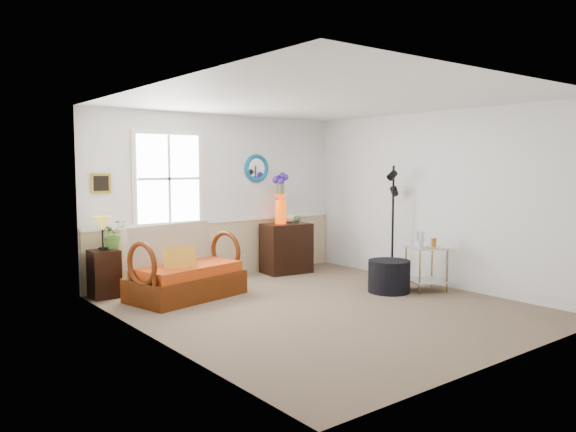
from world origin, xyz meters
TOP-DOWN VIEW (x-y plane):
  - floor at (0.00, 0.00)m, footprint 4.50×5.00m
  - ceiling at (0.00, 0.00)m, footprint 4.50×5.00m
  - walls at (0.00, 0.00)m, footprint 4.51×5.01m
  - wainscot at (0.00, 2.48)m, footprint 4.46×0.02m
  - chair_rail at (0.00, 2.47)m, footprint 4.46×0.04m
  - window at (-0.90, 2.47)m, footprint 1.14×0.06m
  - picture at (-1.92, 2.48)m, footprint 0.28×0.03m
  - mirror at (0.70, 2.48)m, footprint 0.47×0.07m
  - loveseat at (-1.12, 1.54)m, footprint 1.65×1.14m
  - throw_pillow at (-1.30, 1.37)m, footprint 0.43×0.14m
  - lamp_stand at (-1.99, 2.24)m, footprint 0.37×0.37m
  - table_lamp at (-2.01, 2.23)m, footprint 0.32×0.32m
  - potted_plant at (-1.85, 2.28)m, footprint 0.43×0.46m
  - cabinet at (1.05, 2.12)m, footprint 0.83×0.58m
  - flower_vase at (0.97, 2.17)m, footprint 0.26×0.26m
  - side_table at (1.81, -0.19)m, footprint 0.66×0.66m
  - tabletop_items at (1.78, -0.20)m, footprint 0.50×0.50m
  - floor_lamp at (1.97, 0.60)m, footprint 0.26×0.26m
  - ottoman at (1.31, 0.07)m, footprint 0.63×0.63m

SIDE VIEW (x-z plane):
  - floor at x=0.00m, z-range -0.01..0.01m
  - ottoman at x=1.31m, z-range 0.00..0.46m
  - side_table at x=1.81m, z-range 0.00..0.64m
  - lamp_stand at x=-1.99m, z-range 0.00..0.65m
  - cabinet at x=1.05m, z-range 0.00..0.83m
  - wainscot at x=0.00m, z-range 0.00..0.90m
  - loveseat at x=-1.12m, z-range 0.00..0.98m
  - throw_pillow at x=-1.30m, z-range 0.32..0.75m
  - tabletop_items at x=1.78m, z-range 0.64..0.86m
  - potted_plant at x=-1.85m, z-range 0.65..0.96m
  - table_lamp at x=-2.01m, z-range 0.65..1.11m
  - floor_lamp at x=1.97m, z-range 0.00..1.80m
  - chair_rail at x=0.00m, z-range 0.89..0.95m
  - flower_vase at x=0.97m, z-range 0.83..1.65m
  - walls at x=0.00m, z-range 0.00..2.60m
  - picture at x=-1.92m, z-range 1.41..1.69m
  - window at x=-0.90m, z-range 0.88..2.32m
  - mirror at x=0.70m, z-range 1.51..1.99m
  - ceiling at x=0.00m, z-range 2.60..2.60m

